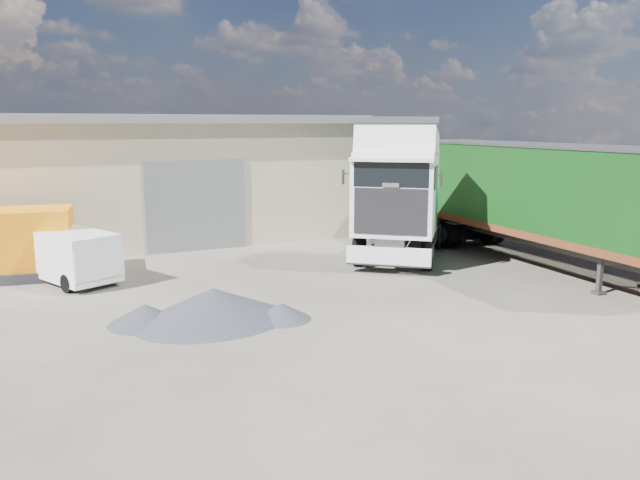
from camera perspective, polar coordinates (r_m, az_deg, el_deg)
name	(u,v)px	position (r m, az deg, el deg)	size (l,w,h in m)	color
ground	(364,311)	(17.01, 4.03, -6.50)	(120.00, 120.00, 0.00)	#2A2722
warehouse	(74,176)	(30.31, -21.54, 5.45)	(30.60, 12.60, 5.42)	tan
brick_boundary_wall	(529,212)	(28.30, 18.60, 2.44)	(0.35, 26.00, 2.50)	maroon
tractor_unit	(399,204)	(23.08, 7.19, 3.27)	(6.76, 7.36, 4.96)	black
box_trailer	(532,191)	(23.56, 18.82, 4.26)	(3.39, 13.05, 4.30)	#2D2D30
panel_van	(69,256)	(21.43, -21.94, -1.33)	(3.12, 4.34, 1.65)	black
orange_skip	(18,248)	(22.67, -25.92, -0.66)	(3.92, 2.78, 2.26)	#2D2D30
gravel_heap	(210,306)	(16.30, -10.06, -5.94)	(5.22, 4.66, 0.86)	#21242C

